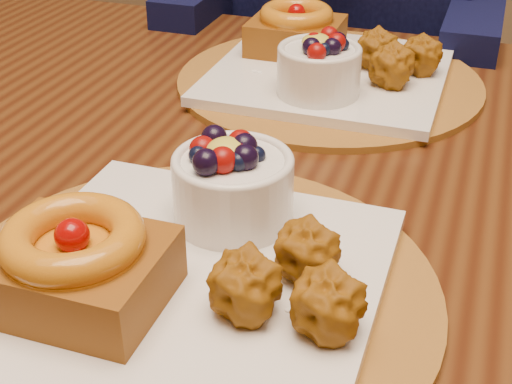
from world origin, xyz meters
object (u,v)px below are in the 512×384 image
place_setting_near (186,259)px  place_setting_far (326,64)px  dining_table (275,227)px  chair_far (341,155)px

place_setting_near → place_setting_far: place_setting_near is taller
dining_table → place_setting_far: (-0.00, 0.21, 0.10)m
place_setting_near → dining_table: bearing=89.0°
dining_table → place_setting_far: bearing=90.9°
dining_table → place_setting_near: bearing=-91.0°
dining_table → place_setting_near: size_ratio=4.21×
dining_table → chair_far: 0.64m
place_setting_near → chair_far: bearing=93.5°
place_setting_near → chair_far: 0.88m
place_setting_far → place_setting_near: bearing=-90.1°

